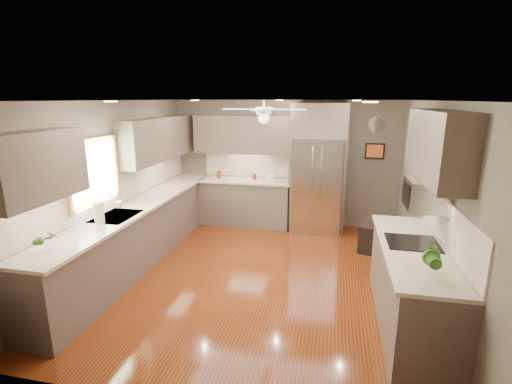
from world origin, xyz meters
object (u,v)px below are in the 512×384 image
at_px(canister_a, 219,174).
at_px(potted_plant_left, 47,239).
at_px(canister_d, 255,177).
at_px(potted_plant_right, 433,256).
at_px(soap_bottle, 119,204).
at_px(bowl, 271,179).
at_px(canister_c, 242,174).
at_px(paper_towel, 99,213).
at_px(microwave, 426,194).
at_px(stool, 374,239).
at_px(refrigerator, 318,171).

height_order(canister_a, potted_plant_left, potted_plant_left).
height_order(canister_d, potted_plant_right, potted_plant_right).
height_order(soap_bottle, bowl, soap_bottle).
height_order(canister_c, paper_towel, paper_towel).
bearing_deg(canister_a, potted_plant_left, -99.45).
xyz_separation_m(potted_plant_right, paper_towel, (-3.89, 0.66, -0.04)).
xyz_separation_m(soap_bottle, microwave, (4.08, -0.34, 0.45)).
bearing_deg(canister_d, potted_plant_right, -56.30).
xyz_separation_m(canister_c, stool, (2.53, -1.03, -0.79)).
xyz_separation_m(canister_c, paper_towel, (-1.15, -3.08, 0.05)).
bearing_deg(potted_plant_right, potted_plant_left, -176.00).
distance_m(potted_plant_right, stool, 2.86).
xyz_separation_m(potted_plant_left, stool, (3.67, 2.98, -0.85)).
bearing_deg(bowl, microwave, -51.06).
relative_size(canister_c, canister_d, 1.57).
distance_m(potted_plant_left, refrigerator, 4.73).
height_order(canister_c, refrigerator, refrigerator).
distance_m(refrigerator, stool, 1.68).
height_order(canister_a, canister_d, canister_a).
height_order(canister_d, soap_bottle, soap_bottle).
distance_m(bowl, refrigerator, 0.95).
height_order(potted_plant_left, bowl, potted_plant_left).
height_order(canister_d, potted_plant_left, potted_plant_left).
xyz_separation_m(bowl, refrigerator, (0.92, -0.08, 0.22)).
bearing_deg(potted_plant_right, stool, 94.32).
bearing_deg(soap_bottle, paper_towel, -81.48).
distance_m(potted_plant_right, paper_towel, 3.94).
bearing_deg(microwave, stool, 99.75).
xyz_separation_m(canister_d, potted_plant_left, (-1.40, -3.98, 0.08)).
xyz_separation_m(canister_d, stool, (2.27, -1.00, -0.76)).
bearing_deg(soap_bottle, refrigerator, 40.66).
height_order(bowl, refrigerator, refrigerator).
bearing_deg(paper_towel, microwave, 3.98).
height_order(soap_bottle, potted_plant_right, potted_plant_right).
bearing_deg(potted_plant_left, soap_bottle, 93.91).
bearing_deg(potted_plant_right, canister_d, 123.70).
relative_size(canister_a, refrigerator, 0.06).
xyz_separation_m(bowl, stool, (1.94, -1.01, -0.73)).
relative_size(microwave, paper_towel, 1.76).
bearing_deg(soap_bottle, canister_d, 58.34).
bearing_deg(potted_plant_left, bowl, 66.63).
bearing_deg(stool, refrigerator, 137.67).
distance_m(soap_bottle, microwave, 4.12).
xyz_separation_m(canister_a, potted_plant_right, (3.21, -3.69, 0.10)).
height_order(canister_c, canister_d, canister_c).
bearing_deg(bowl, paper_towel, -119.57).
relative_size(microwave, stool, 1.02).
relative_size(potted_plant_left, microwave, 0.52).
relative_size(soap_bottle, potted_plant_left, 0.61).
xyz_separation_m(stool, paper_towel, (-3.68, -2.06, 0.84)).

